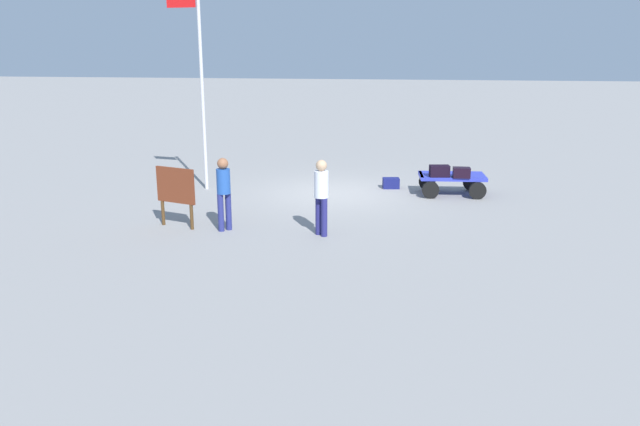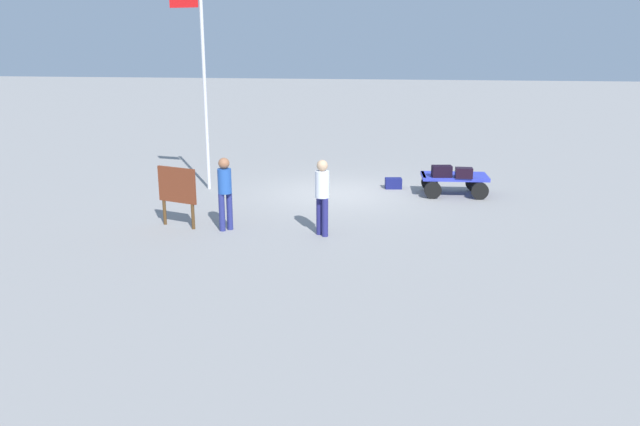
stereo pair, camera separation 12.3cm
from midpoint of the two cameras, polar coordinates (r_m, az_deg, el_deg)
The scene contains 9 objects.
ground_plane at distance 18.43m, azimuth 1.21°, elevation 1.75°, with size 120.00×120.00×0.00m, color gray.
luggage_cart at distance 18.62m, azimuth 11.49°, elevation 2.94°, with size 1.92×1.31×0.58m.
suitcase_dark at distance 18.20m, azimuth 12.39°, elevation 3.57°, with size 0.48×0.32×0.29m.
suitcase_grey at distance 18.19m, azimuth 10.48°, elevation 3.73°, with size 0.59×0.39×0.32m.
suitcase_olive at distance 19.19m, azimuth 6.21°, elevation 2.68°, with size 0.53×0.39×0.31m.
worker_lead at distance 14.74m, azimuth -8.87°, elevation 2.18°, with size 0.45×0.45×1.71m.
worker_trailing at distance 14.17m, azimuth -0.13°, elevation 1.91°, with size 0.45×0.45×1.74m.
flagpole at distance 18.91m, azimuth -11.09°, elevation 12.39°, with size 0.99×0.19×5.85m.
signboard at distance 15.24m, azimuth -13.05°, elevation 2.11°, with size 1.03×0.40×1.43m.
Camera 1 is at (-2.07, 17.82, 4.23)m, focal length 35.67 mm.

